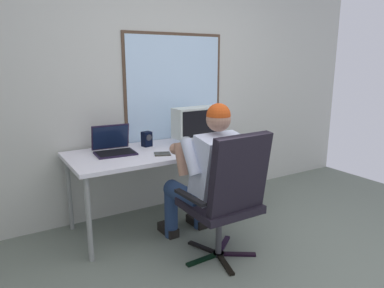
{
  "coord_description": "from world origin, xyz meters",
  "views": [
    {
      "loc": [
        -1.65,
        -1.41,
        1.56
      ],
      "look_at": [
        -0.11,
        1.13,
        0.86
      ],
      "focal_mm": 33.24,
      "sensor_mm": 36.0,
      "label": 1
    }
  ],
  "objects_px": {
    "desk": "(167,154)",
    "crt_monitor": "(197,123)",
    "office_chair": "(229,192)",
    "desk_speaker": "(147,139)",
    "person_seated": "(207,175)",
    "cd_case": "(162,154)",
    "laptop": "(113,146)",
    "wine_glass": "(186,142)",
    "coffee_mug": "(242,139)"
  },
  "relations": [
    {
      "from": "office_chair",
      "to": "desk_speaker",
      "type": "relative_size",
      "value": 7.35
    },
    {
      "from": "office_chair",
      "to": "laptop",
      "type": "relative_size",
      "value": 2.9
    },
    {
      "from": "person_seated",
      "to": "crt_monitor",
      "type": "height_order",
      "value": "person_seated"
    },
    {
      "from": "cd_case",
      "to": "crt_monitor",
      "type": "bearing_deg",
      "value": 20.94
    },
    {
      "from": "wine_glass",
      "to": "crt_monitor",
      "type": "bearing_deg",
      "value": 40.35
    },
    {
      "from": "desk",
      "to": "crt_monitor",
      "type": "relative_size",
      "value": 3.8
    },
    {
      "from": "crt_monitor",
      "to": "coffee_mug",
      "type": "relative_size",
      "value": 5.46
    },
    {
      "from": "desk_speaker",
      "to": "desk",
      "type": "bearing_deg",
      "value": -53.22
    },
    {
      "from": "crt_monitor",
      "to": "cd_case",
      "type": "relative_size",
      "value": 2.75
    },
    {
      "from": "desk",
      "to": "office_chair",
      "type": "height_order",
      "value": "office_chair"
    },
    {
      "from": "office_chair",
      "to": "desk_speaker",
      "type": "distance_m",
      "value": 1.12
    },
    {
      "from": "person_seated",
      "to": "crt_monitor",
      "type": "xyz_separation_m",
      "value": [
        0.29,
        0.62,
        0.31
      ]
    },
    {
      "from": "laptop",
      "to": "office_chair",
      "type": "bearing_deg",
      "value": -61.57
    },
    {
      "from": "desk_speaker",
      "to": "cd_case",
      "type": "distance_m",
      "value": 0.36
    },
    {
      "from": "crt_monitor",
      "to": "coffee_mug",
      "type": "bearing_deg",
      "value": -27.56
    },
    {
      "from": "person_seated",
      "to": "cd_case",
      "type": "height_order",
      "value": "person_seated"
    },
    {
      "from": "person_seated",
      "to": "laptop",
      "type": "bearing_deg",
      "value": 126.34
    },
    {
      "from": "desk",
      "to": "desk_speaker",
      "type": "relative_size",
      "value": 12.85
    },
    {
      "from": "office_chair",
      "to": "laptop",
      "type": "xyz_separation_m",
      "value": [
        -0.55,
        1.02,
        0.23
      ]
    },
    {
      "from": "person_seated",
      "to": "crt_monitor",
      "type": "bearing_deg",
      "value": 65.38
    },
    {
      "from": "wine_glass",
      "to": "desk_speaker",
      "type": "distance_m",
      "value": 0.44
    },
    {
      "from": "desk_speaker",
      "to": "coffee_mug",
      "type": "bearing_deg",
      "value": -23.79
    },
    {
      "from": "desk",
      "to": "cd_case",
      "type": "height_order",
      "value": "cd_case"
    },
    {
      "from": "person_seated",
      "to": "cd_case",
      "type": "relative_size",
      "value": 7.07
    },
    {
      "from": "desk_speaker",
      "to": "coffee_mug",
      "type": "xyz_separation_m",
      "value": [
        0.87,
        -0.38,
        -0.03
      ]
    },
    {
      "from": "person_seated",
      "to": "laptop",
      "type": "relative_size",
      "value": 3.42
    },
    {
      "from": "person_seated",
      "to": "coffee_mug",
      "type": "relative_size",
      "value": 14.02
    },
    {
      "from": "office_chair",
      "to": "coffee_mug",
      "type": "distance_m",
      "value": 0.99
    },
    {
      "from": "office_chair",
      "to": "person_seated",
      "type": "height_order",
      "value": "person_seated"
    },
    {
      "from": "person_seated",
      "to": "cd_case",
      "type": "bearing_deg",
      "value": 113.28
    },
    {
      "from": "desk",
      "to": "wine_glass",
      "type": "height_order",
      "value": "wine_glass"
    },
    {
      "from": "coffee_mug",
      "to": "wine_glass",
      "type": "bearing_deg",
      "value": -179.82
    },
    {
      "from": "wine_glass",
      "to": "person_seated",
      "type": "bearing_deg",
      "value": -94.7
    },
    {
      "from": "crt_monitor",
      "to": "cd_case",
      "type": "bearing_deg",
      "value": -159.06
    },
    {
      "from": "desk",
      "to": "laptop",
      "type": "xyz_separation_m",
      "value": [
        -0.49,
        0.11,
        0.12
      ]
    },
    {
      "from": "person_seated",
      "to": "laptop",
      "type": "distance_m",
      "value": 0.92
    },
    {
      "from": "wine_glass",
      "to": "coffee_mug",
      "type": "xyz_separation_m",
      "value": [
        0.66,
        0.0,
        -0.05
      ]
    },
    {
      "from": "cd_case",
      "to": "wine_glass",
      "type": "bearing_deg",
      "value": -8.18
    },
    {
      "from": "cd_case",
      "to": "desk",
      "type": "bearing_deg",
      "value": 51.23
    },
    {
      "from": "cd_case",
      "to": "laptop",
      "type": "bearing_deg",
      "value": 140.13
    },
    {
      "from": "laptop",
      "to": "desk_speaker",
      "type": "distance_m",
      "value": 0.37
    },
    {
      "from": "desk",
      "to": "office_chair",
      "type": "bearing_deg",
      "value": -86.35
    },
    {
      "from": "coffee_mug",
      "to": "cd_case",
      "type": "bearing_deg",
      "value": 178.05
    },
    {
      "from": "desk_speaker",
      "to": "office_chair",
      "type": "bearing_deg",
      "value": -80.02
    },
    {
      "from": "wine_glass",
      "to": "cd_case",
      "type": "xyz_separation_m",
      "value": [
        -0.22,
        0.03,
        -0.09
      ]
    },
    {
      "from": "desk",
      "to": "desk_speaker",
      "type": "xyz_separation_m",
      "value": [
        -0.13,
        0.18,
        0.12
      ]
    },
    {
      "from": "crt_monitor",
      "to": "laptop",
      "type": "distance_m",
      "value": 0.85
    },
    {
      "from": "crt_monitor",
      "to": "wine_glass",
      "type": "bearing_deg",
      "value": -139.65
    },
    {
      "from": "office_chair",
      "to": "person_seated",
      "type": "bearing_deg",
      "value": 92.08
    },
    {
      "from": "office_chair",
      "to": "wine_glass",
      "type": "height_order",
      "value": "office_chair"
    }
  ]
}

